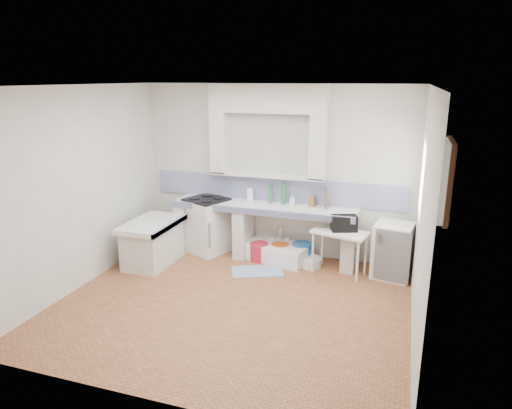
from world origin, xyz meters
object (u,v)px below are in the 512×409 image
(stove, at_px, (207,226))
(side_table, at_px, (339,252))
(fridge, at_px, (393,250))
(sink, at_px, (277,252))

(stove, xyz_separation_m, side_table, (2.28, -0.25, -0.11))
(stove, bearing_deg, fridge, 20.48)
(stove, height_order, side_table, stove)
(side_table, height_order, fridge, fridge)
(fridge, bearing_deg, sink, -173.54)
(stove, xyz_separation_m, sink, (1.24, -0.02, -0.33))
(stove, relative_size, sink, 0.87)
(sink, height_order, side_table, side_table)
(side_table, relative_size, fridge, 0.98)
(sink, relative_size, side_table, 1.28)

